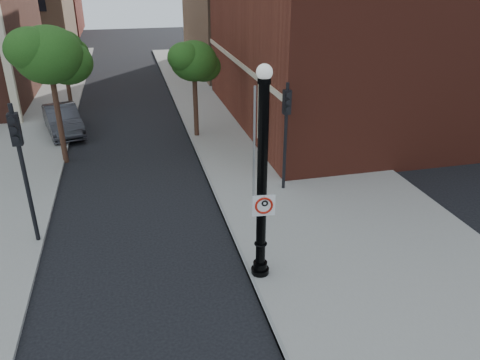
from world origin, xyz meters
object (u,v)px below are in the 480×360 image
object	(u,v)px
no_parking_sign	(264,205)
parked_car	(63,120)
traffic_signal_left	(20,153)
lamppost	(262,189)
traffic_signal_right	(286,120)

from	to	relation	value
no_parking_sign	parked_car	size ratio (longest dim) A/B	0.14
no_parking_sign	traffic_signal_left	distance (m)	7.49
lamppost	no_parking_sign	xyz separation A→B (m)	(0.02, -0.16, -0.42)
traffic_signal_left	no_parking_sign	bearing A→B (deg)	-30.71
parked_car	lamppost	bearing A→B (deg)	-79.03
no_parking_sign	traffic_signal_right	bearing A→B (deg)	71.41
traffic_signal_left	traffic_signal_right	world-z (taller)	traffic_signal_left
no_parking_sign	traffic_signal_left	world-z (taller)	traffic_signal_left
lamppost	no_parking_sign	distance (m)	0.45
parked_car	traffic_signal_left	world-z (taller)	traffic_signal_left
lamppost	no_parking_sign	bearing A→B (deg)	-83.56
lamppost	traffic_signal_left	size ratio (longest dim) A/B	1.32
no_parking_sign	traffic_signal_right	size ratio (longest dim) A/B	0.14
no_parking_sign	traffic_signal_right	xyz separation A→B (m)	(2.44, 5.38, 0.53)
lamppost	no_parking_sign	world-z (taller)	lamppost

